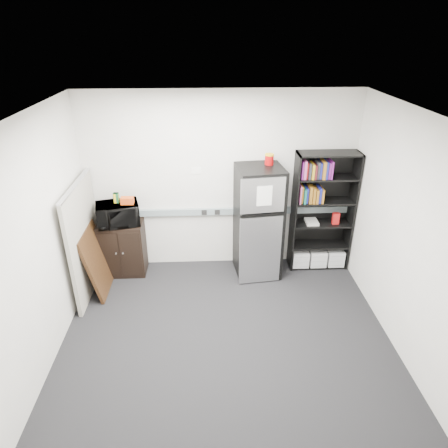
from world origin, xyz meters
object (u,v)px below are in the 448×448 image
bookshelf (322,213)px  refrigerator (258,222)px  cabinet (123,248)px  microwave (118,214)px  cubicle_partition (84,239)px

bookshelf → refrigerator: bookshelf is taller
cabinet → refrigerator: (2.05, -0.08, 0.43)m
cabinet → refrigerator: refrigerator is taller
cabinet → microwave: bearing=-90.0°
cabinet → microwave: 0.58m
cabinet → microwave: microwave is taller
bookshelf → refrigerator: size_ratio=1.09×
microwave → refrigerator: refrigerator is taller
bookshelf → cabinet: (-3.03, -0.06, -0.50)m
refrigerator → cubicle_partition: bearing=-179.0°
cubicle_partition → cabinet: 0.70m
cubicle_partition → microwave: size_ratio=2.73×
bookshelf → microwave: 3.03m
bookshelf → microwave: (-3.03, -0.08, 0.09)m
refrigerator → cabinet: bearing=170.8°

